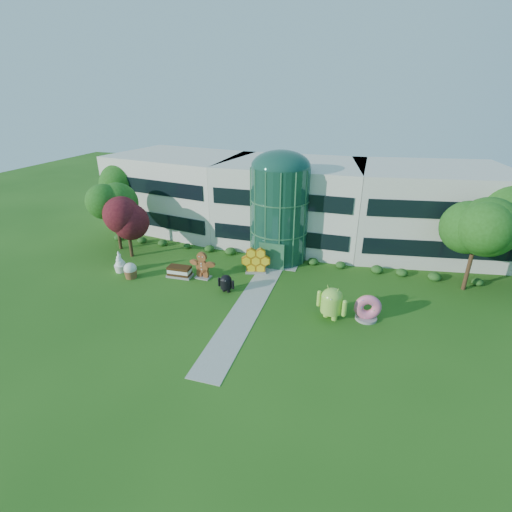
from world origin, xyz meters
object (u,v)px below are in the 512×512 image
(android_black, at_px, (226,282))
(donut, at_px, (367,307))
(android_green, at_px, (332,301))
(gingerbread, at_px, (202,265))

(android_black, bearing_deg, donut, 2.85)
(android_green, relative_size, android_black, 1.61)
(gingerbread, bearing_deg, donut, -6.99)
(donut, distance_m, gingerbread, 15.71)
(android_black, bearing_deg, gingerbread, 155.94)
(android_black, xyz_separation_m, gingerbread, (-3.16, 1.90, 0.41))
(android_black, relative_size, gingerbread, 0.65)
(donut, relative_size, gingerbread, 0.75)
(android_green, height_order, donut, android_green)
(android_green, bearing_deg, android_black, -165.34)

